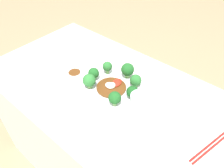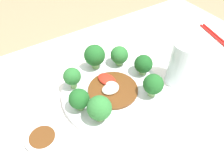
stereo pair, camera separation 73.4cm
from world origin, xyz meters
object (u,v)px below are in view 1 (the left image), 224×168
(plate, at_px, (112,89))
(broccoli_west, at_px, (94,73))
(broccoli_northwest, at_px, (107,67))
(drinking_glass, at_px, (139,108))
(stirfry_center, at_px, (113,86))
(broccoli_northeast, at_px, (136,80))
(chopsticks, at_px, (210,147))
(broccoli_north, at_px, (128,70))
(broccoli_southwest, at_px, (89,81))
(sauce_dish, at_px, (75,73))
(broccoli_southeast, at_px, (115,98))
(broccoli_east, at_px, (132,92))

(plate, distance_m, broccoli_west, 0.11)
(broccoli_west, relative_size, broccoli_northwest, 0.97)
(plate, distance_m, drinking_glass, 0.20)
(broccoli_west, xyz_separation_m, stirfry_center, (0.10, 0.02, -0.03))
(broccoli_northeast, relative_size, chopsticks, 0.30)
(broccoli_north, bearing_deg, plate, -93.80)
(broccoli_southwest, xyz_separation_m, sauce_dish, (-0.13, 0.03, -0.05))
(broccoli_northwest, bearing_deg, stirfry_center, -35.34)
(broccoli_southwest, xyz_separation_m, drinking_glass, (0.26, 0.00, 0.01))
(broccoli_northwest, bearing_deg, broccoli_north, 23.83)
(broccoli_northwest, xyz_separation_m, stirfry_center, (0.08, -0.06, -0.03))
(broccoli_north, height_order, broccoli_northwest, broccoli_north)
(broccoli_southeast, bearing_deg, chopsticks, 11.43)
(chopsticks, bearing_deg, drinking_glass, -166.40)
(broccoli_west, height_order, chopsticks, broccoli_west)
(chopsticks, bearing_deg, broccoli_northwest, 173.77)
(broccoli_west, xyz_separation_m, drinking_glass, (0.28, -0.05, 0.01))
(broccoli_southeast, height_order, stirfry_center, broccoli_southeast)
(drinking_glass, bearing_deg, broccoli_northeast, 129.91)
(broccoli_north, xyz_separation_m, sauce_dish, (-0.21, -0.14, -0.05))
(broccoli_east, height_order, drinking_glass, drinking_glass)
(chopsticks, distance_m, sauce_dish, 0.65)
(stirfry_center, xyz_separation_m, sauce_dish, (-0.21, -0.04, -0.01))
(plate, bearing_deg, drinking_glass, -18.01)
(broccoli_northeast, bearing_deg, broccoli_southwest, -136.83)
(broccoli_north, distance_m, broccoli_northwest, 0.10)
(broccoli_northwest, distance_m, stirfry_center, 0.10)
(broccoli_northeast, xyz_separation_m, sauce_dish, (-0.28, -0.11, -0.04))
(plate, relative_size, chopsticks, 1.33)
(broccoli_north, distance_m, broccoli_northeast, 0.07)
(plate, relative_size, sauce_dish, 3.51)
(broccoli_west, distance_m, drinking_glass, 0.29)
(broccoli_north, xyz_separation_m, broccoli_east, (0.10, -0.10, -0.01))
(broccoli_northeast, xyz_separation_m, broccoli_northwest, (-0.15, -0.01, 0.00))
(plate, bearing_deg, chopsticks, 0.51)
(plate, distance_m, broccoli_southwest, 0.11)
(drinking_glass, height_order, sauce_dish, drinking_glass)
(drinking_glass, bearing_deg, broccoli_northwest, 155.41)
(broccoli_west, bearing_deg, sauce_dish, -167.62)
(broccoli_east, xyz_separation_m, chopsticks, (0.34, -0.00, -0.05))
(plate, xyz_separation_m, sauce_dish, (-0.21, -0.04, 0.00))
(chopsticks, bearing_deg, broccoli_west, -178.36)
(chopsticks, bearing_deg, broccoli_southwest, -172.59)
(plate, height_order, chopsticks, plate)
(broccoli_north, distance_m, broccoli_southeast, 0.18)
(broccoli_southwest, height_order, broccoli_northwest, broccoli_southwest)
(broccoli_west, xyz_separation_m, sauce_dish, (-0.11, -0.02, -0.04))
(broccoli_northwest, distance_m, drinking_glass, 0.29)
(broccoli_west, xyz_separation_m, chopsticks, (0.54, 0.02, -0.05))
(broccoli_northeast, relative_size, broccoli_east, 0.99)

